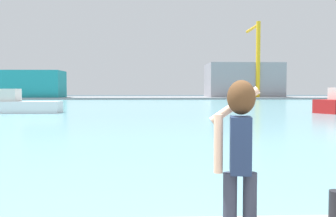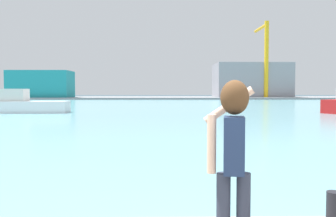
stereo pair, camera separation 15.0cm
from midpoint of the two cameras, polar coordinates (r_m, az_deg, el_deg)
name	(u,v)px [view 1 (the left image)]	position (r m, az deg, el deg)	size (l,w,h in m)	color
ground_plane	(161,105)	(52.92, -1.17, 0.47)	(220.00, 220.00, 0.00)	#334751
harbor_water	(160,105)	(54.92, -1.21, 0.56)	(140.00, 100.00, 0.02)	#6BA8B2
far_shore_dock	(157,98)	(94.90, -1.64, 1.60)	(140.00, 20.00, 0.44)	gray
person_photographer	(239,148)	(3.86, 9.49, -5.85)	(0.53, 0.56, 1.74)	#2D3342
boat_moored	(11,104)	(37.94, -22.41, 0.57)	(8.44, 2.71, 2.21)	white
warehouse_left	(32,84)	(94.60, -19.60, 3.45)	(13.91, 8.64, 6.19)	teal
warehouse_right	(243,80)	(97.64, 11.05, 4.13)	(17.89, 12.18, 8.24)	gray
port_crane	(257,52)	(93.83, 13.04, 8.19)	(1.00, 11.21, 17.69)	yellow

